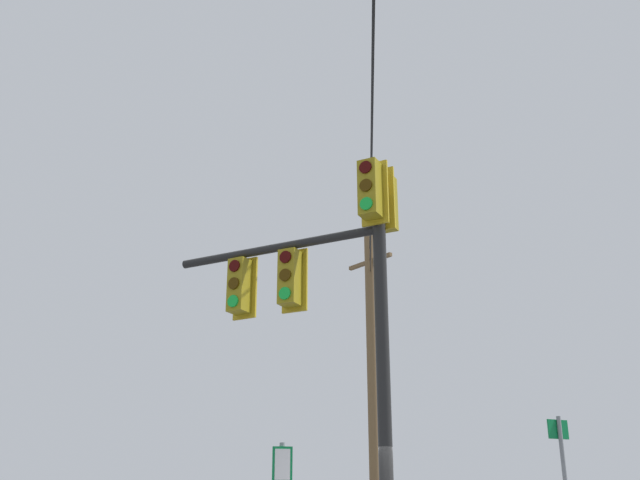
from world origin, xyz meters
name	(u,v)px	position (x,y,z in m)	size (l,w,h in m)	color
signal_mast_assembly	(336,291)	(-0.74, -1.54, 4.84)	(1.40, 3.83, 6.79)	black
utility_pole_wooden	(373,388)	(-13.50, -3.29, 5.50)	(1.23, 1.66, 10.84)	brown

